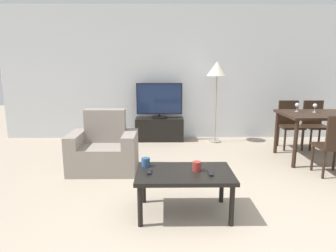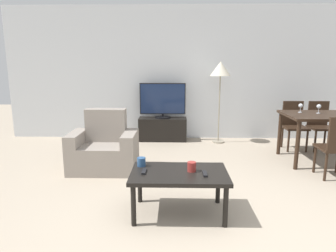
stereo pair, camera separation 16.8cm
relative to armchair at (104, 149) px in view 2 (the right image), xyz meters
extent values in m
plane|color=tan|center=(1.38, -1.84, -0.31)|extent=(18.00, 18.00, 0.00)
cube|color=silver|center=(1.38, 2.02, 1.04)|extent=(7.65, 0.06, 2.70)
cube|color=gray|center=(0.00, -0.04, -0.11)|extent=(0.60, 0.65, 0.39)
cube|color=gray|center=(0.00, 0.19, 0.33)|extent=(0.60, 0.20, 0.49)
cube|color=gray|center=(-0.39, -0.04, -0.02)|extent=(0.18, 0.65, 0.57)
cube|color=gray|center=(0.39, -0.04, -0.02)|extent=(0.18, 0.65, 0.57)
cube|color=black|center=(0.79, 1.77, -0.07)|extent=(0.97, 0.37, 0.47)
cylinder|color=black|center=(0.79, 1.77, 0.18)|extent=(0.32, 0.32, 0.03)
cylinder|color=black|center=(0.79, 1.77, 0.22)|extent=(0.04, 0.04, 0.05)
cube|color=black|center=(0.79, 1.77, 0.55)|extent=(0.92, 0.04, 0.63)
cube|color=#19284C|center=(0.79, 1.74, 0.55)|extent=(0.88, 0.01, 0.59)
cube|color=black|center=(1.09, -1.32, 0.13)|extent=(0.99, 0.63, 0.04)
cylinder|color=black|center=(0.65, -1.58, -0.10)|extent=(0.05, 0.05, 0.42)
cylinder|color=black|center=(1.54, -1.58, -0.10)|extent=(0.05, 0.05, 0.42)
cylinder|color=black|center=(0.65, -1.07, -0.10)|extent=(0.05, 0.05, 0.42)
cylinder|color=black|center=(1.54, -1.07, -0.10)|extent=(0.05, 0.05, 0.42)
cube|color=black|center=(3.46, 0.46, 0.45)|extent=(1.34, 0.89, 0.04)
cylinder|color=black|center=(2.85, 0.07, 0.06)|extent=(0.06, 0.06, 0.73)
cylinder|color=black|center=(2.85, 0.84, 0.06)|extent=(0.06, 0.06, 0.73)
cube|color=black|center=(3.23, -0.22, 0.10)|extent=(0.40, 0.40, 0.04)
cylinder|color=black|center=(3.07, -0.06, -0.11)|extent=(0.04, 0.04, 0.39)
cylinder|color=black|center=(3.07, -0.38, -0.11)|extent=(0.04, 0.04, 0.39)
cube|color=black|center=(3.70, 1.13, 0.10)|extent=(0.40, 0.40, 0.04)
cylinder|color=black|center=(3.53, 0.97, -0.11)|extent=(0.04, 0.04, 0.39)
cylinder|color=black|center=(3.86, 0.97, -0.11)|extent=(0.04, 0.04, 0.39)
cylinder|color=black|center=(3.53, 1.29, -0.11)|extent=(0.04, 0.04, 0.39)
cylinder|color=black|center=(3.86, 1.29, -0.11)|extent=(0.04, 0.04, 0.39)
cube|color=black|center=(3.70, 1.31, 0.35)|extent=(0.37, 0.04, 0.45)
cube|color=black|center=(3.23, 1.13, 0.10)|extent=(0.40, 0.40, 0.04)
cylinder|color=black|center=(3.07, 0.97, -0.11)|extent=(0.04, 0.04, 0.39)
cylinder|color=black|center=(3.39, 0.97, -0.11)|extent=(0.04, 0.04, 0.39)
cylinder|color=black|center=(3.07, 1.29, -0.11)|extent=(0.04, 0.04, 0.39)
cylinder|color=black|center=(3.39, 1.29, -0.11)|extent=(0.04, 0.04, 0.39)
cube|color=black|center=(3.23, 1.31, 0.35)|extent=(0.37, 0.04, 0.45)
cylinder|color=gray|center=(1.91, 1.63, -0.29)|extent=(0.24, 0.24, 0.02)
cylinder|color=gray|center=(1.91, 1.63, 0.37)|extent=(0.02, 0.02, 1.30)
cone|color=beige|center=(1.91, 1.63, 1.15)|extent=(0.40, 0.40, 0.27)
cube|color=black|center=(0.73, -1.34, 0.16)|extent=(0.04, 0.15, 0.02)
cube|color=black|center=(1.35, -1.39, 0.16)|extent=(0.04, 0.15, 0.02)
cylinder|color=maroon|center=(1.22, -1.30, 0.20)|extent=(0.09, 0.09, 0.10)
cylinder|color=navy|center=(0.69, -1.15, 0.20)|extent=(0.09, 0.09, 0.10)
cylinder|color=silver|center=(3.08, 0.62, 0.47)|extent=(0.06, 0.06, 0.01)
cylinder|color=silver|center=(3.08, 0.62, 0.51)|extent=(0.01, 0.01, 0.07)
sphere|color=silver|center=(3.08, 0.62, 0.58)|extent=(0.07, 0.07, 0.07)
cylinder|color=silver|center=(3.33, 0.53, 0.47)|extent=(0.06, 0.06, 0.01)
cylinder|color=silver|center=(3.33, 0.53, 0.51)|extent=(0.01, 0.01, 0.07)
sphere|color=silver|center=(3.33, 0.53, 0.58)|extent=(0.07, 0.07, 0.07)
camera|label=1|loc=(0.88, -4.24, 1.24)|focal=32.00mm
camera|label=2|loc=(1.05, -4.24, 1.24)|focal=32.00mm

